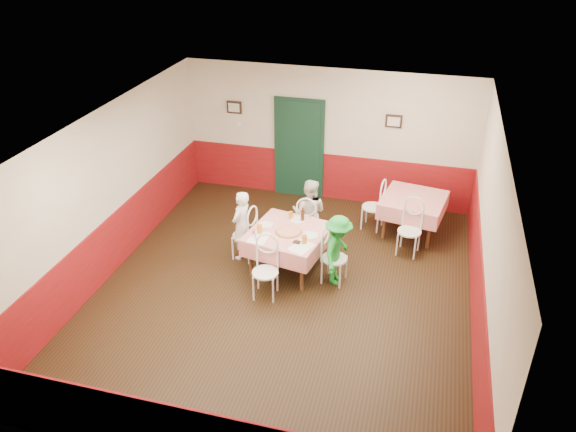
% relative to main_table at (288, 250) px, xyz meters
% --- Properties ---
extents(floor, '(7.00, 7.00, 0.00)m').
position_rel_main_table_xyz_m(floor, '(0.09, -0.64, -0.38)').
color(floor, black).
rests_on(floor, ground).
extents(ceiling, '(7.00, 7.00, 0.00)m').
position_rel_main_table_xyz_m(ceiling, '(0.09, -0.64, 2.42)').
color(ceiling, white).
rests_on(ceiling, back_wall).
extents(back_wall, '(6.00, 0.10, 2.80)m').
position_rel_main_table_xyz_m(back_wall, '(0.09, 2.86, 1.02)').
color(back_wall, beige).
rests_on(back_wall, ground).
extents(front_wall, '(6.00, 0.10, 2.80)m').
position_rel_main_table_xyz_m(front_wall, '(0.09, -4.14, 1.02)').
color(front_wall, beige).
rests_on(front_wall, ground).
extents(left_wall, '(0.10, 7.00, 2.80)m').
position_rel_main_table_xyz_m(left_wall, '(-2.91, -0.64, 1.02)').
color(left_wall, beige).
rests_on(left_wall, ground).
extents(right_wall, '(0.10, 7.00, 2.80)m').
position_rel_main_table_xyz_m(right_wall, '(3.09, -0.64, 1.02)').
color(right_wall, beige).
rests_on(right_wall, ground).
extents(wainscot_back, '(6.00, 0.03, 1.00)m').
position_rel_main_table_xyz_m(wainscot_back, '(0.09, 2.84, 0.12)').
color(wainscot_back, maroon).
rests_on(wainscot_back, ground).
extents(wainscot_left, '(0.03, 7.00, 1.00)m').
position_rel_main_table_xyz_m(wainscot_left, '(-2.89, -0.64, 0.12)').
color(wainscot_left, maroon).
rests_on(wainscot_left, ground).
extents(wainscot_right, '(0.03, 7.00, 1.00)m').
position_rel_main_table_xyz_m(wainscot_right, '(3.08, -0.64, 0.12)').
color(wainscot_right, maroon).
rests_on(wainscot_right, ground).
extents(door, '(0.96, 0.06, 2.10)m').
position_rel_main_table_xyz_m(door, '(-0.51, 2.81, 0.68)').
color(door, black).
rests_on(door, ground).
extents(picture_left, '(0.32, 0.03, 0.26)m').
position_rel_main_table_xyz_m(picture_left, '(-1.91, 2.81, 1.48)').
color(picture_left, black).
rests_on(picture_left, back_wall).
extents(picture_right, '(0.32, 0.03, 0.26)m').
position_rel_main_table_xyz_m(picture_right, '(1.39, 2.81, 1.48)').
color(picture_right, black).
rests_on(picture_right, back_wall).
extents(thermostat, '(0.10, 0.03, 0.10)m').
position_rel_main_table_xyz_m(thermostat, '(-1.81, 2.81, 1.12)').
color(thermostat, white).
rests_on(thermostat, back_wall).
extents(main_table, '(1.42, 1.42, 0.77)m').
position_rel_main_table_xyz_m(main_table, '(0.00, 0.00, 0.00)').
color(main_table, red).
rests_on(main_table, ground).
extents(second_table, '(1.29, 1.29, 0.77)m').
position_rel_main_table_xyz_m(second_table, '(1.97, 1.79, 0.00)').
color(second_table, red).
rests_on(second_table, ground).
extents(chair_left, '(0.48, 0.48, 0.90)m').
position_rel_main_table_xyz_m(chair_left, '(-0.84, 0.15, 0.08)').
color(chair_left, white).
rests_on(chair_left, ground).
extents(chair_right, '(0.48, 0.48, 0.90)m').
position_rel_main_table_xyz_m(chair_right, '(0.84, -0.15, 0.08)').
color(chair_right, white).
rests_on(chair_right, ground).
extents(chair_far, '(0.43, 0.43, 0.90)m').
position_rel_main_table_xyz_m(chair_far, '(0.15, 0.84, 0.08)').
color(chair_far, white).
rests_on(chair_far, ground).
extents(chair_near, '(0.45, 0.45, 0.90)m').
position_rel_main_table_xyz_m(chair_near, '(-0.15, -0.84, 0.08)').
color(chair_near, white).
rests_on(chair_near, ground).
extents(chair_second_a, '(0.49, 0.49, 0.90)m').
position_rel_main_table_xyz_m(chair_second_a, '(1.22, 1.79, 0.08)').
color(chair_second_a, white).
rests_on(chair_second_a, ground).
extents(chair_second_b, '(0.49, 0.49, 0.90)m').
position_rel_main_table_xyz_m(chair_second_b, '(1.97, 1.04, 0.08)').
color(chair_second_b, white).
rests_on(chair_second_b, ground).
extents(pizza, '(0.49, 0.49, 0.03)m').
position_rel_main_table_xyz_m(pizza, '(0.02, -0.03, 0.40)').
color(pizza, '#B74723').
rests_on(pizza, main_table).
extents(plate_left, '(0.29, 0.29, 0.01)m').
position_rel_main_table_xyz_m(plate_left, '(-0.42, 0.09, 0.39)').
color(plate_left, white).
rests_on(plate_left, main_table).
extents(plate_right, '(0.29, 0.29, 0.01)m').
position_rel_main_table_xyz_m(plate_right, '(0.40, -0.05, 0.39)').
color(plate_right, white).
rests_on(plate_right, main_table).
extents(plate_far, '(0.29, 0.29, 0.01)m').
position_rel_main_table_xyz_m(plate_far, '(0.07, 0.39, 0.39)').
color(plate_far, white).
rests_on(plate_far, main_table).
extents(glass_a, '(0.10, 0.10, 0.15)m').
position_rel_main_table_xyz_m(glass_a, '(-0.44, -0.19, 0.46)').
color(glass_a, '#BF7219').
rests_on(glass_a, main_table).
extents(glass_b, '(0.09, 0.09, 0.15)m').
position_rel_main_table_xyz_m(glass_b, '(0.36, -0.30, 0.46)').
color(glass_b, '#BF7219').
rests_on(glass_b, main_table).
extents(glass_c, '(0.08, 0.08, 0.13)m').
position_rel_main_table_xyz_m(glass_c, '(-0.06, 0.43, 0.45)').
color(glass_c, '#BF7219').
rests_on(glass_c, main_table).
extents(beer_bottle, '(0.07, 0.07, 0.23)m').
position_rel_main_table_xyz_m(beer_bottle, '(0.15, 0.40, 0.50)').
color(beer_bottle, '#381C0A').
rests_on(beer_bottle, main_table).
extents(shaker_a, '(0.04, 0.04, 0.09)m').
position_rel_main_table_xyz_m(shaker_a, '(-0.51, -0.35, 0.43)').
color(shaker_a, silver).
rests_on(shaker_a, main_table).
extents(shaker_b, '(0.04, 0.04, 0.09)m').
position_rel_main_table_xyz_m(shaker_b, '(-0.44, -0.40, 0.43)').
color(shaker_b, silver).
rests_on(shaker_b, main_table).
extents(shaker_c, '(0.04, 0.04, 0.09)m').
position_rel_main_table_xyz_m(shaker_c, '(-0.52, -0.24, 0.43)').
color(shaker_c, '#B23319').
rests_on(shaker_c, main_table).
extents(menu_left, '(0.32, 0.41, 0.00)m').
position_rel_main_table_xyz_m(menu_left, '(-0.41, -0.33, 0.39)').
color(menu_left, white).
rests_on(menu_left, main_table).
extents(menu_right, '(0.43, 0.48, 0.00)m').
position_rel_main_table_xyz_m(menu_right, '(0.34, -0.43, 0.39)').
color(menu_right, white).
rests_on(menu_right, main_table).
extents(wallet, '(0.12, 0.11, 0.02)m').
position_rel_main_table_xyz_m(wallet, '(0.23, -0.32, 0.40)').
color(wallet, black).
rests_on(wallet, main_table).
extents(diner_left, '(0.42, 0.53, 1.29)m').
position_rel_main_table_xyz_m(diner_left, '(-0.89, 0.16, 0.27)').
color(diner_left, gray).
rests_on(diner_left, ground).
extents(diner_far, '(0.64, 0.50, 1.32)m').
position_rel_main_table_xyz_m(diner_far, '(0.16, 0.89, 0.28)').
color(diner_far, gray).
rests_on(diner_far, ground).
extents(diner_right, '(0.56, 0.85, 1.24)m').
position_rel_main_table_xyz_m(diner_right, '(0.89, -0.16, 0.25)').
color(diner_right, gray).
rests_on(diner_right, ground).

